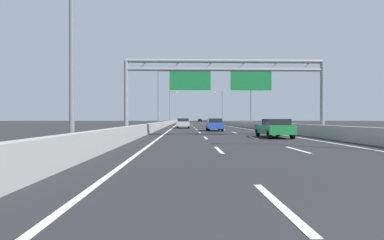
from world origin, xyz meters
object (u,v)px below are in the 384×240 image
streetlamp_left_near (78,16)px  streetlamp_left_far (171,105)px  black_car (200,120)px  blue_car (214,124)px  streetlamp_right_mid (250,95)px  streetlamp_left_mid (160,95)px  sign_gantry (224,78)px  streetlamp_right_far (222,105)px  silver_car (183,123)px  green_car (274,128)px

streetlamp_left_near → streetlamp_left_far: bearing=90.0°
black_car → blue_car: 101.37m
streetlamp_right_mid → black_car: size_ratio=2.18×
black_car → blue_car: black_car is taller
streetlamp_left_mid → streetlamp_left_far: size_ratio=1.00×
streetlamp_right_mid → black_car: (-4.10, 86.31, -4.65)m
black_car → streetlamp_left_mid: bearing=-97.2°
sign_gantry → streetlamp_left_mid: (-7.38, 25.81, 0.57)m
streetlamp_left_mid → streetlamp_right_far: (14.93, 39.47, 0.00)m
streetlamp_left_mid → streetlamp_right_mid: bearing=0.0°
streetlamp_left_mid → black_car: 87.11m
streetlamp_right_far → streetlamp_left_far: bearing=180.0°
sign_gantry → streetlamp_left_near: (-7.38, -13.66, 0.57)m
silver_car → black_car: bearing=85.6°
black_car → silver_car: silver_car is taller
silver_car → streetlamp_left_mid: bearing=131.3°
streetlamp_left_far → green_car: bearing=-80.9°
sign_gantry → streetlamp_left_far: (-7.38, 65.27, 0.57)m
streetlamp_left_mid → streetlamp_right_mid: same height
streetlamp_left_near → streetlamp_left_far: (0.00, 78.93, 0.00)m
streetlamp_right_far → silver_car: size_ratio=2.29×
streetlamp_left_mid → blue_car: 17.46m
silver_car → blue_car: bearing=-70.6°
streetlamp_left_far → blue_car: size_ratio=2.26×
streetlamp_left_mid → streetlamp_left_near: bearing=-90.0°
streetlamp_left_near → blue_car: streetlamp_left_near is taller
blue_car → silver_car: bearing=109.4°
streetlamp_right_mid → streetlamp_left_near: bearing=-110.7°
streetlamp_left_far → blue_car: streetlamp_left_far is taller
blue_car → green_car: bearing=-76.4°
streetlamp_left_far → black_car: size_ratio=2.18×
black_car → silver_car: size_ratio=1.05×
streetlamp_left_mid → streetlamp_left_far: 39.47m
streetlamp_left_mid → black_car: size_ratio=2.18×
sign_gantry → streetlamp_right_mid: streetlamp_right_mid is taller
streetlamp_right_far → green_car: bearing=-93.4°
sign_gantry → silver_car: sign_gantry is taller
streetlamp_right_mid → streetlamp_left_far: size_ratio=1.00×
streetlamp_left_far → streetlamp_right_far: same height
green_car → streetlamp_left_mid: bearing=110.9°
sign_gantry → blue_car: 11.55m
black_car → streetlamp_left_near: bearing=-94.9°
blue_car → green_car: (3.23, -13.34, -0.02)m
streetlamp_right_far → black_car: bearing=95.0°
green_car → streetlamp_right_far: bearing=86.6°
streetlamp_left_near → streetlamp_right_far: bearing=79.3°
sign_gantry → streetlamp_left_mid: size_ratio=1.76×
streetlamp_left_mid → black_car: bearing=82.8°
streetlamp_right_far → streetlamp_left_mid: bearing=-110.7°
streetlamp_right_mid → green_car: (-4.08, -28.34, -4.66)m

